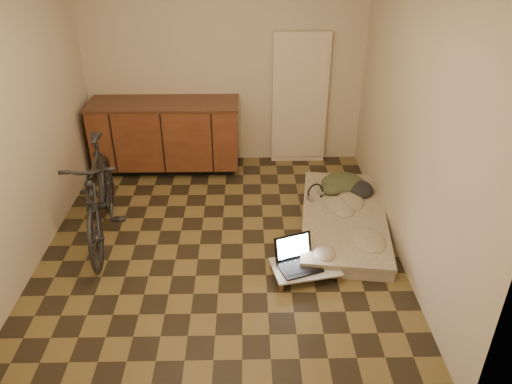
{
  "coord_description": "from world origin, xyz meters",
  "views": [
    {
      "loc": [
        0.27,
        -4.15,
        3.0
      ],
      "look_at": [
        0.36,
        0.1,
        0.55
      ],
      "focal_mm": 35.0,
      "sensor_mm": 36.0,
      "label": 1
    }
  ],
  "objects_px": {
    "bicycle": "(98,189)",
    "laptop": "(297,260)",
    "lap_desk": "(305,267)",
    "futon": "(344,219)"
  },
  "relations": [
    {
      "from": "lap_desk",
      "to": "laptop",
      "type": "xyz_separation_m",
      "value": [
        -0.07,
        0.02,
        0.06
      ]
    },
    {
      "from": "bicycle",
      "to": "laptop",
      "type": "relative_size",
      "value": 3.83
    },
    {
      "from": "futon",
      "to": "bicycle",
      "type": "bearing_deg",
      "value": -168.8
    },
    {
      "from": "futon",
      "to": "lap_desk",
      "type": "relative_size",
      "value": 2.86
    },
    {
      "from": "futon",
      "to": "laptop",
      "type": "height_order",
      "value": "laptop"
    },
    {
      "from": "futon",
      "to": "laptop",
      "type": "relative_size",
      "value": 4.19
    },
    {
      "from": "bicycle",
      "to": "futon",
      "type": "xyz_separation_m",
      "value": [
        2.5,
        0.15,
        -0.49
      ]
    },
    {
      "from": "lap_desk",
      "to": "laptop",
      "type": "relative_size",
      "value": 1.47
    },
    {
      "from": "lap_desk",
      "to": "bicycle",
      "type": "bearing_deg",
      "value": 150.15
    },
    {
      "from": "bicycle",
      "to": "lap_desk",
      "type": "relative_size",
      "value": 2.61
    }
  ]
}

